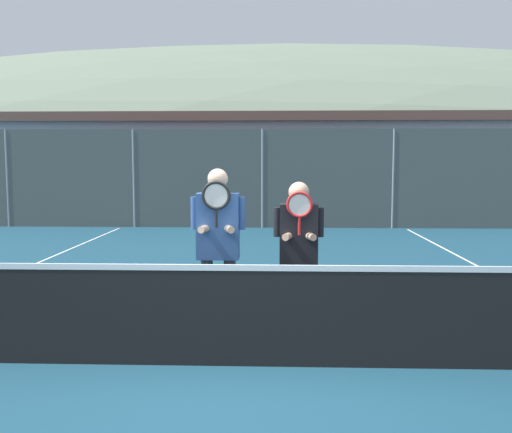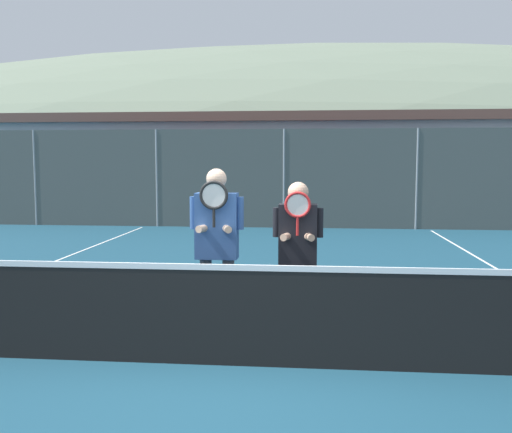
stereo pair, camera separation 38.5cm
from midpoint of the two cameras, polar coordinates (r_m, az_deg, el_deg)
ground_plane at (r=5.62m, az=-1.03°, el=-14.67°), size 120.00×120.00×0.00m
hill_distant at (r=64.27m, az=5.04°, el=3.81°), size 132.55×73.64×25.77m
clubhouse_building at (r=24.43m, az=1.36°, el=5.54°), size 24.92×5.50×3.82m
fence_back at (r=16.59m, az=3.48°, el=3.80°), size 22.71×0.06×2.87m
tennis_net at (r=5.46m, az=-1.04°, el=-9.71°), size 11.16×0.09×1.08m
player_leftmost at (r=6.13m, az=-2.15°, el=-2.25°), size 0.59×0.34×1.86m
player_center_left at (r=6.24m, az=5.97°, el=-2.94°), size 0.55×0.34×1.72m
car_far_left at (r=21.14m, az=-13.45°, el=2.74°), size 4.59×2.05×1.90m
car_left_of_center at (r=20.23m, az=1.15°, el=2.73°), size 4.74×2.04×1.86m
car_center at (r=19.96m, az=15.70°, el=2.43°), size 4.06×2.09×1.82m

